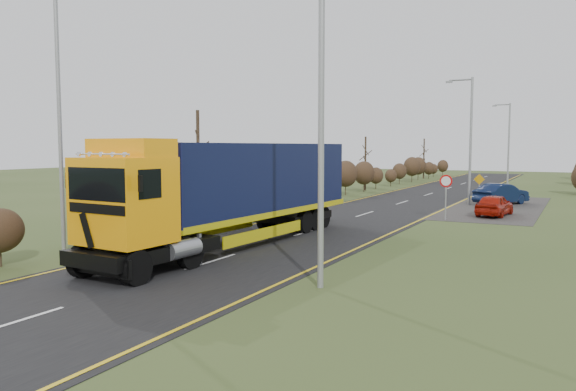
% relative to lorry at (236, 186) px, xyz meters
% --- Properties ---
extents(ground, '(160.00, 160.00, 0.00)m').
position_rel_lorry_xyz_m(ground, '(1.07, 0.72, -2.48)').
color(ground, '#38491F').
rests_on(ground, ground).
extents(road, '(8.00, 120.00, 0.02)m').
position_rel_lorry_xyz_m(road, '(1.07, 10.72, -2.47)').
color(road, black).
rests_on(road, ground).
extents(layby, '(6.00, 18.00, 0.02)m').
position_rel_lorry_xyz_m(layby, '(7.57, 20.72, -2.47)').
color(layby, '#2D2A28').
rests_on(layby, ground).
extents(lane_markings, '(7.52, 116.00, 0.01)m').
position_rel_lorry_xyz_m(lane_markings, '(1.07, 10.41, -2.45)').
color(lane_markings, gold).
rests_on(lane_markings, road).
extents(hedgerow, '(2.24, 102.04, 6.05)m').
position_rel_lorry_xyz_m(hedgerow, '(-4.92, 8.61, -0.86)').
color(hedgerow, '#332316').
rests_on(hedgerow, ground).
extents(lorry, '(3.33, 15.83, 4.38)m').
position_rel_lorry_xyz_m(lorry, '(0.00, 0.00, 0.00)').
color(lorry, black).
rests_on(lorry, ground).
extents(car_red_hatchback, '(1.97, 3.96, 1.30)m').
position_rel_lorry_xyz_m(car_red_hatchback, '(8.17, 15.52, -1.83)').
color(car_red_hatchback, '#9F1507').
rests_on(car_red_hatchback, ground).
extents(car_blue_sedan, '(3.51, 4.74, 1.49)m').
position_rel_lorry_xyz_m(car_blue_sedan, '(7.68, 22.66, -1.74)').
color(car_blue_sedan, black).
rests_on(car_blue_sedan, ground).
extents(streetlight_near, '(2.12, 0.20, 10.03)m').
position_rel_lorry_xyz_m(streetlight_near, '(5.89, -4.77, 3.08)').
color(streetlight_near, '#929497').
rests_on(streetlight_near, ground).
extents(streetlight_mid, '(1.90, 0.18, 8.95)m').
position_rel_lorry_xyz_m(streetlight_mid, '(5.56, 21.54, 2.44)').
color(streetlight_mid, '#929497').
rests_on(streetlight_mid, ground).
extents(streetlight_far, '(1.86, 0.18, 8.71)m').
position_rel_lorry_xyz_m(streetlight_far, '(5.57, 44.45, 2.31)').
color(streetlight_far, '#929497').
rests_on(streetlight_far, ground).
extents(left_pole, '(0.16, 0.16, 10.20)m').
position_rel_lorry_xyz_m(left_pole, '(-5.01, -4.52, 2.62)').
color(left_pole, '#929497').
rests_on(left_pole, ground).
extents(speed_sign, '(0.70, 0.10, 2.55)m').
position_rel_lorry_xyz_m(speed_sign, '(5.97, 12.37, -0.68)').
color(speed_sign, '#929497').
rests_on(speed_sign, ground).
extents(warning_board, '(0.80, 0.11, 2.09)m').
position_rel_lorry_xyz_m(warning_board, '(5.96, 23.98, -1.19)').
color(warning_board, '#929497').
rests_on(warning_board, ground).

